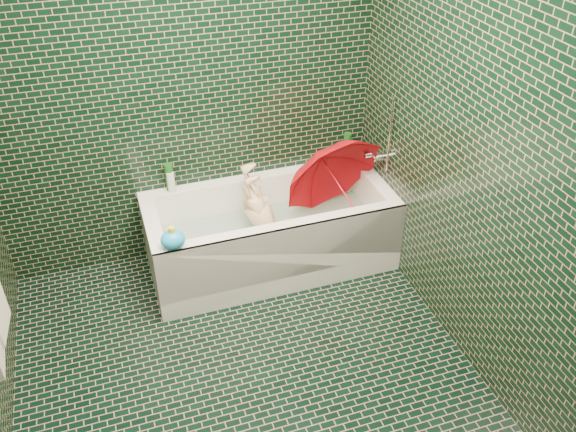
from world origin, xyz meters
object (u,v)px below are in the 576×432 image
object	(u,v)px
umbrella	(341,189)
rubber_duck	(333,158)
child	(267,227)
bathtub	(271,240)
bath_toy	(173,239)

from	to	relation	value
umbrella	rubber_duck	bearing A→B (deg)	68.50
child	rubber_duck	world-z (taller)	rubber_duck
bathtub	umbrella	size ratio (longest dim) A/B	2.40
bathtub	bath_toy	xyz separation A→B (m)	(-0.71, -0.32, 0.40)
bathtub	bath_toy	size ratio (longest dim) A/B	11.18
bath_toy	child	bearing A→B (deg)	26.17
bathtub	rubber_duck	world-z (taller)	rubber_duck
umbrella	bath_toy	world-z (taller)	umbrella
bathtub	rubber_duck	bearing A→B (deg)	28.83
bathtub	child	xyz separation A→B (m)	(-0.02, 0.03, 0.10)
bath_toy	rubber_duck	bearing A→B (deg)	26.01
umbrella	bath_toy	distance (m)	1.23
bathtub	bath_toy	world-z (taller)	bath_toy
child	bath_toy	xyz separation A→B (m)	(-0.69, -0.34, 0.31)
bathtub	child	distance (m)	0.10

